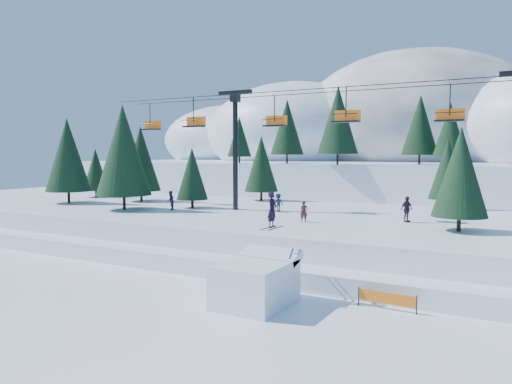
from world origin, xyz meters
The scene contains 10 objects.
ground centered at (0.00, 0.00, 0.00)m, with size 160.00×160.00×0.00m, color white.
mid_shelf centered at (0.00, 18.00, 1.25)m, with size 70.00×22.00×2.50m, color white.
berm centered at (0.00, 8.00, 0.55)m, with size 70.00×6.00×1.10m, color white.
mountain_ridge centered at (-5.07, 73.34, 9.65)m, with size 119.00×61.47×26.46m.
jump_kicker centered at (1.94, 2.07, 1.19)m, with size 3.11×4.35×5.48m.
chairlift centered at (0.82, 18.05, 9.32)m, with size 46.00×3.21×10.28m.
conifer_stand centered at (4.20, 17.99, 7.12)m, with size 62.08×18.42×9.94m.
distant_skiers centered at (0.75, 17.82, 3.34)m, with size 31.90×9.22×1.87m.
banner_near centered at (7.74, 4.39, 0.54)m, with size 2.85×0.23×0.90m.
banner_far centered at (12.38, 5.71, 0.54)m, with size 2.84×0.41×0.90m.
Camera 1 is at (13.59, -18.92, 7.43)m, focal length 35.00 mm.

